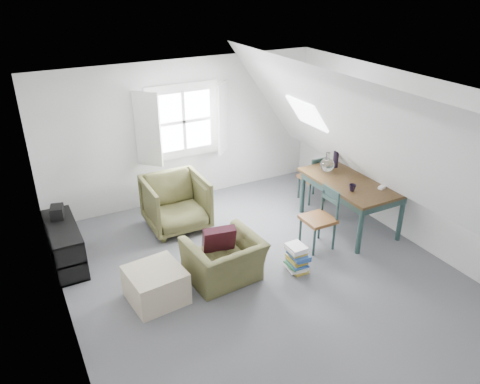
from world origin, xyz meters
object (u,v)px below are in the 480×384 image
magazine_stack (297,258)px  dining_chair_far (314,177)px  dining_table (351,186)px  armchair_far (178,226)px  dining_chair_near (320,218)px  ottoman (156,285)px  armchair_near (224,279)px  media_shelf (66,247)px

magazine_stack → dining_chair_far: bearing=48.6°
dining_chair_far → dining_table: bearing=72.5°
armchair_far → magazine_stack: armchair_far is taller
dining_chair_far → dining_chair_near: 1.54m
ottoman → magazine_stack: size_ratio=1.67×
dining_table → magazine_stack: size_ratio=4.07×
armchair_far → dining_table: 2.88m
armchair_far → dining_table: dining_table is taller
armchair_near → dining_table: bearing=-176.1°
media_shelf → dining_chair_near: bearing=-15.6°
armchair_far → magazine_stack: size_ratio=2.39×
magazine_stack → dining_table: bearing=24.8°
armchair_far → dining_chair_near: dining_chair_near is taller
dining_table → magazine_stack: (-1.45, -0.67, -0.51)m
dining_chair_far → dining_chair_near: bearing=41.4°
dining_table → dining_chair_far: (0.03, 1.01, -0.25)m
media_shelf → magazine_stack: bearing=-25.9°
armchair_near → dining_chair_far: 2.86m
ottoman → dining_table: (3.39, 0.35, 0.48)m
armchair_near → media_shelf: size_ratio=0.79×
armchair_near → dining_chair_near: size_ratio=1.01×
ottoman → magazine_stack: (1.94, -0.32, -0.02)m
armchair_far → armchair_near: bearing=-87.8°
ottoman → dining_table: size_ratio=0.41×
ottoman → dining_chair_far: size_ratio=0.76×
armchair_near → armchair_far: size_ratio=0.99×
dining_chair_near → media_shelf: size_ratio=0.79×
ottoman → dining_chair_near: 2.60m
ottoman → dining_chair_far: (3.41, 1.36, 0.24)m
dining_chair_far → magazine_stack: 2.25m
ottoman → dining_chair_near: dining_chair_near is taller
ottoman → magazine_stack: bearing=-9.3°
dining_chair_far → media_shelf: (-4.28, -0.00, -0.18)m
armchair_near → dining_chair_far: (2.46, 1.38, 0.46)m
dining_table → dining_chair_far: size_ratio=1.85×
armchair_near → ottoman: size_ratio=1.42×
armchair_far → magazine_stack: bearing=-61.4°
dining_chair_near → media_shelf: dining_chair_near is taller
armchair_near → magazine_stack: bearing=158.4°
ottoman → dining_chair_far: dining_chair_far is taller
armchair_near → magazine_stack: magazine_stack is taller
armchair_far → media_shelf: media_shelf is taller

